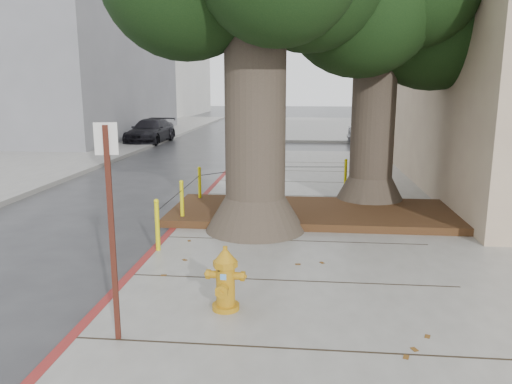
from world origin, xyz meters
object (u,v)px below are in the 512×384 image
at_px(car_dark, 150,131).
at_px(car_silver, 382,132).
at_px(signpost, 111,221).
at_px(car_red, 485,136).
at_px(fire_hydrant, 225,279).

bearing_deg(car_dark, car_silver, 5.55).
relative_size(signpost, car_silver, 0.68).
bearing_deg(car_silver, car_red, -106.24).
bearing_deg(car_dark, car_red, -0.32).
xyz_separation_m(signpost, car_red, (10.93, 20.41, -0.95)).
relative_size(car_red, car_dark, 0.85).
bearing_deg(car_red, car_dark, 80.05).
xyz_separation_m(signpost, car_dark, (-6.26, 21.26, -0.93)).
height_order(car_red, car_dark, car_dark).
xyz_separation_m(fire_hydrant, car_silver, (5.05, 21.03, 0.05)).
xyz_separation_m(car_red, car_dark, (-17.19, 0.85, 0.02)).
xyz_separation_m(fire_hydrant, car_dark, (-7.39, 20.37, 0.07)).
bearing_deg(fire_hydrant, car_silver, 80.37).
bearing_deg(car_dark, signpost, -71.09).
xyz_separation_m(car_silver, car_dark, (-12.44, -0.66, 0.01)).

